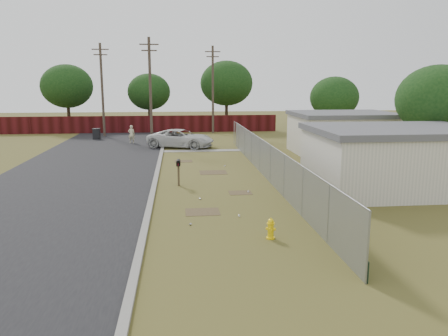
{
  "coord_description": "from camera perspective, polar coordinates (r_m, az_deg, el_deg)",
  "views": [
    {
      "loc": [
        -1.75,
        -22.25,
        5.2
      ],
      "look_at": [
        0.48,
        -1.29,
        1.1
      ],
      "focal_mm": 35.0,
      "sensor_mm": 36.0,
      "label": 1
    }
  ],
  "objects": [
    {
      "name": "horizon_trees",
      "position": [
        45.88,
        -2.89,
        10.28
      ],
      "size": [
        33.32,
        31.94,
        7.78
      ],
      "color": "#352517",
      "rests_on": "ground"
    },
    {
      "name": "utility_poles",
      "position": [
        42.96,
        -8.78,
        10.21
      ],
      "size": [
        12.6,
        8.24,
        9.0
      ],
      "color": "#483A30",
      "rests_on": "ground"
    },
    {
      "name": "chainlink_fence",
      "position": [
        24.18,
        5.64,
        0.47
      ],
      "size": [
        0.1,
        27.06,
        2.02
      ],
      "color": "gray",
      "rests_on": "ground"
    },
    {
      "name": "mailbox",
      "position": [
        22.46,
        -5.98,
        0.38
      ],
      "size": [
        0.23,
        0.59,
        1.37
      ],
      "color": "brown",
      "rests_on": "ground"
    },
    {
      "name": "scattered_litter",
      "position": [
        20.5,
        -0.29,
        -3.57
      ],
      "size": [
        3.05,
        11.68,
        0.07
      ],
      "color": "silver",
      "rests_on": "ground"
    },
    {
      "name": "pickup_truck",
      "position": [
        36.04,
        -5.65,
        3.87
      ],
      "size": [
        5.95,
        4.29,
        1.5
      ],
      "primitive_type": "imported",
      "rotation": [
        0.0,
        0.0,
        1.2
      ],
      "color": "silver",
      "rests_on": "ground"
    },
    {
      "name": "street",
      "position": [
        31.14,
        -15.25,
        1.04
      ],
      "size": [
        15.1,
        60.0,
        0.12
      ],
      "color": "black",
      "rests_on": "ground"
    },
    {
      "name": "houses",
      "position": [
        28.08,
        18.07,
        3.02
      ],
      "size": [
        9.3,
        17.24,
        3.1
      ],
      "color": "beige",
      "rests_on": "ground"
    },
    {
      "name": "privacy_fence",
      "position": [
        47.63,
        -11.23,
        5.62
      ],
      "size": [
        30.0,
        0.12,
        1.8
      ],
      "primitive_type": "cube",
      "color": "#480F12",
      "rests_on": "ground"
    },
    {
      "name": "fire_hydrant",
      "position": [
        15.02,
        6.12,
        -7.91
      ],
      "size": [
        0.39,
        0.39,
        0.74
      ],
      "color": "yellow",
      "rests_on": "ground"
    },
    {
      "name": "ground",
      "position": [
        22.91,
        -1.55,
        -2.11
      ],
      "size": [
        120.0,
        120.0,
        0.0
      ],
      "primitive_type": "plane",
      "color": "brown",
      "rests_on": "ground"
    },
    {
      "name": "pedestrian",
      "position": [
        39.36,
        -11.99,
        4.35
      ],
      "size": [
        0.6,
        0.42,
        1.59
      ],
      "primitive_type": "imported",
      "rotation": [
        0.0,
        0.0,
        3.08
      ],
      "color": "beige",
      "rests_on": "ground"
    },
    {
      "name": "trash_bin",
      "position": [
        42.97,
        -16.31,
        4.32
      ],
      "size": [
        0.7,
        0.77,
        1.02
      ],
      "color": "black",
      "rests_on": "ground"
    }
  ]
}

